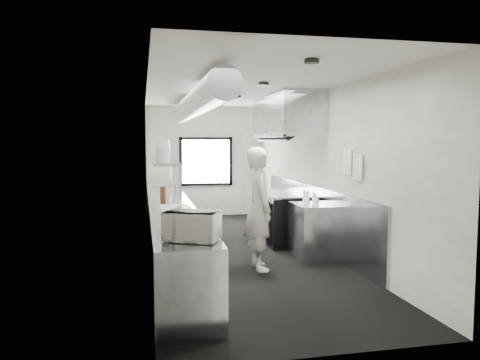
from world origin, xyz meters
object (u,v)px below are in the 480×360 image
line_cook (259,208)px  squeeze_bottle_c (314,199)px  microwave (192,226)px  squeeze_bottle_a (317,202)px  small_plate (180,212)px  squeeze_bottle_e (305,196)px  deli_tub_b (169,222)px  cutting_board (175,207)px  plate_stack_c (163,150)px  knife_block (164,193)px  exhaust_hood (286,116)px  plate_stack_a (164,154)px  plate_stack_b (163,152)px  deli_tub_a (167,225)px  squeeze_bottle_b (314,200)px  prep_counter (172,235)px  plate_stack_d (163,149)px  pass_shelf (164,162)px  far_work_table (162,204)px  squeeze_bottle_d (308,197)px  bottle_station (314,231)px  range (283,217)px

line_cook → squeeze_bottle_c: line_cook is taller
microwave → squeeze_bottle_a: (2.17, 2.05, -0.07)m
small_plate → squeeze_bottle_e: size_ratio=1.10×
deli_tub_b → cutting_board: bearing=83.0°
plate_stack_c → knife_block: bearing=-92.6°
plate_stack_c → exhaust_hood: bearing=-15.6°
plate_stack_a → plate_stack_b: bearing=90.3°
exhaust_hood → line_cook: 2.54m
deli_tub_a → squeeze_bottle_a: (2.39, 1.36, 0.03)m
squeeze_bottle_b → squeeze_bottle_c: squeeze_bottle_c is taller
prep_counter → plate_stack_d: (-0.02, 2.35, 1.32)m
line_cook → deli_tub_a: bearing=130.4°
squeeze_bottle_a → pass_shelf: bearing=138.5°
far_work_table → cutting_board: cutting_board is taller
pass_shelf → deli_tub_a: size_ratio=23.60×
microwave → plate_stack_a: bearing=116.1°
squeeze_bottle_d → exhaust_hood: bearing=89.5°
deli_tub_a → squeeze_bottle_e: squeeze_bottle_e is taller
cutting_board → squeeze_bottle_b: size_ratio=3.50×
squeeze_bottle_c → cutting_board: bearing=178.9°
plate_stack_a → squeeze_bottle_d: bearing=-21.2°
plate_stack_c → squeeze_bottle_b: (2.28, -2.17, -0.76)m
squeeze_bottle_a → far_work_table: bearing=117.9°
exhaust_hood → squeeze_bottle_a: exhaust_hood is taller
bottle_station → prep_counter: bearing=175.0°
knife_block → small_plate: bearing=-72.4°
exhaust_hood → plate_stack_c: exhaust_hood is taller
deli_tub_b → squeeze_bottle_a: squeeze_bottle_a is taller
plate_stack_c → squeeze_bottle_c: (2.32, -2.06, -0.75)m
line_cook → deli_tub_a: line_cook is taller
small_plate → prep_counter: bearing=96.8°
exhaust_hood → squeeze_bottle_a: size_ratio=13.68×
bottle_station → cutting_board: bearing=179.3°
squeeze_bottle_a → squeeze_bottle_e: 0.60m
pass_shelf → squeeze_bottle_c: size_ratio=16.86×
plate_stack_a → exhaust_hood: bearing=8.3°
microwave → deli_tub_a: microwave is taller
prep_counter → squeeze_bottle_c: 2.35m
prep_counter → microwave: bearing=-88.8°
small_plate → squeeze_bottle_a: size_ratio=1.24×
small_plate → squeeze_bottle_c: bearing=11.1°
plate_stack_c → plate_stack_d: size_ratio=0.87×
exhaust_hood → deli_tub_a: size_ratio=17.30×
deli_tub_b → knife_block: (0.06, 2.69, 0.06)m
squeeze_bottle_d → deli_tub_a: bearing=-142.7°
cutting_board → squeeze_bottle_d: (2.19, 0.14, 0.09)m
range → far_work_table: size_ratio=1.33×
microwave → prep_counter: bearing=115.1°
squeeze_bottle_d → squeeze_bottle_a: bearing=-91.9°
pass_shelf → cutting_board: bearing=-87.0°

